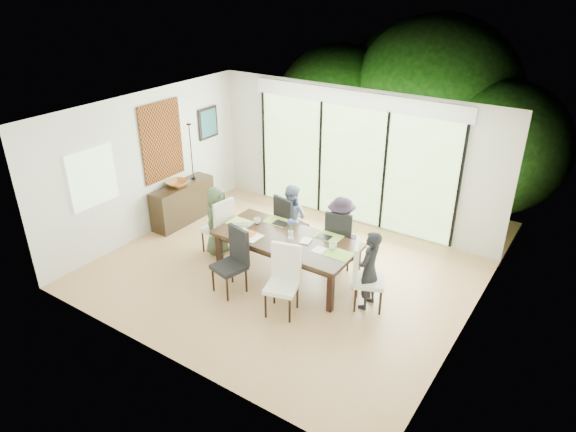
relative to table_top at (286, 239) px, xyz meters
The scene contains 62 objects.
floor 0.72m from the table_top, 168.94° to the right, with size 6.00×5.00×0.01m, color #96653C.
ceiling 2.00m from the table_top, 168.94° to the right, with size 6.00×5.00×0.01m, color white.
wall_back 2.57m from the table_top, 92.76° to the left, with size 6.00×0.02×2.70m, color beige.
wall_front 2.62m from the table_top, 92.71° to the right, with size 6.00×0.02×2.70m, color silver.
wall_left 3.20m from the table_top, behind, with size 0.02×5.00×2.70m, color beige.
wall_right 2.96m from the table_top, ahead, with size 0.02×5.00×2.70m, color white.
glass_doors 2.50m from the table_top, 92.80° to the left, with size 4.20×0.02×2.30m, color #598C3F.
blinds_header 3.03m from the table_top, 92.82° to the left, with size 4.40×0.06×0.28m, color white.
mullion_a 3.33m from the table_top, 132.34° to the left, with size 0.05×0.04×2.30m, color black.
mullion_b 2.62m from the table_top, 108.60° to the left, with size 0.05×0.04×2.30m, color black.
mullion_c 2.55m from the table_top, 76.61° to the left, with size 0.05×0.04×2.30m, color black.
mullion_d 3.18m from the table_top, 50.90° to the left, with size 0.05×0.04×2.30m, color black.
side_window 3.42m from the table_top, 158.40° to the right, with size 0.02×0.90×1.00m, color #8CAD7F.
deck 3.46m from the table_top, 92.03° to the left, with size 6.00×1.80×0.10m, color brown.
rail_top 4.18m from the table_top, 91.64° to the left, with size 6.00×0.08×0.06m, color #4F2F21.
foliage_left 5.57m from the table_top, 110.35° to the left, with size 3.20×3.20×3.20m, color #14380F.
foliage_mid 5.89m from the table_top, 87.22° to the left, with size 4.00×4.00×4.00m, color #14380F.
foliage_right 5.42m from the table_top, 67.32° to the left, with size 2.80×2.80×2.80m, color #14380F.
foliage_far 6.58m from the table_top, 96.34° to the left, with size 3.60×3.60×3.60m, color #14380F.
table_top is the anchor object (origin of this frame).
table_apron 0.09m from the table_top, 90.00° to the right, with size 2.16×0.88×0.10m, color black.
table_leg_fl 1.22m from the table_top, 158.29° to the right, with size 0.09×0.09×0.68m, color black.
table_leg_fr 1.22m from the table_top, 21.71° to the right, with size 0.09×0.09×0.68m, color black.
table_leg_bl 1.22m from the table_top, 158.29° to the left, with size 0.09×0.09×0.68m, color black.
table_leg_br 1.22m from the table_top, 21.71° to the left, with size 0.09×0.09×0.68m, color black.
chair_left_end 1.51m from the table_top, behind, with size 0.45×0.45×1.08m, color silver, non-canonical shape.
chair_right_end 1.51m from the table_top, ahead, with size 0.45×0.45×1.08m, color white, non-canonical shape.
chair_far_left 0.98m from the table_top, 117.90° to the left, with size 0.45×0.45×1.08m, color black, non-canonical shape.
chair_far_right 1.03m from the table_top, 57.09° to the left, with size 0.45×0.45×1.08m, color black, non-canonical shape.
chair_near_left 1.02m from the table_top, 119.89° to the right, with size 0.45×0.45×1.08m, color black, non-canonical shape.
chair_near_right 1.02m from the table_top, 60.11° to the right, with size 0.45×0.45×1.08m, color white, non-canonical shape.
person_left_end 1.48m from the table_top, behind, with size 0.59×0.37×1.27m, color #3E4E34.
person_right_end 1.48m from the table_top, ahead, with size 0.59×0.37×1.27m, color black.
person_far_left 0.95m from the table_top, 118.47° to the left, with size 0.59×0.37×1.27m, color #7487A8.
person_far_right 1.00m from the table_top, 56.47° to the left, with size 0.59×0.37×1.27m, color #291E2E.
placemat_left 0.95m from the table_top, behind, with size 0.43×0.31×0.01m, color #8EB540.
placemat_right 0.95m from the table_top, ahead, with size 0.43×0.31×0.01m, color #7AA63B.
placemat_far_l 0.60m from the table_top, 138.37° to the left, with size 0.43×0.31×0.01m, color #96B841.
placemat_far_r 0.68m from the table_top, 36.03° to the left, with size 0.43×0.31×0.01m, color #86B741.
placemat_paper 0.63m from the table_top, 151.39° to the right, with size 0.43×0.31×0.01m, color white.
tablet_far_l 0.50m from the table_top, 135.00° to the left, with size 0.26×0.18×0.01m, color black.
tablet_far_r 0.61m from the table_top, 34.99° to the left, with size 0.24×0.17×0.01m, color black.
papers 0.70m from the table_top, ahead, with size 0.29×0.22×0.00m, color white.
platter_base 0.63m from the table_top, 151.39° to the right, with size 0.26×0.26×0.02m, color white.
platter_snacks 0.63m from the table_top, 151.39° to the right, with size 0.20×0.20×0.01m, color #C35317.
vase 0.11m from the table_top, 45.00° to the left, with size 0.08×0.08×0.12m, color silver.
hyacinth_stems 0.22m from the table_top, 45.00° to the left, with size 0.04×0.04×0.16m, color #337226.
hyacinth_blooms 0.31m from the table_top, 45.00° to the left, with size 0.11×0.11×0.11m, color #4449AB.
laptop 0.86m from the table_top, behind, with size 0.32×0.21×0.03m, color silver.
cup_a 0.72m from the table_top, 167.91° to the left, with size 0.12×0.12×0.09m, color white.
cup_b 0.20m from the table_top, 33.69° to the right, with size 0.10×0.10×0.09m, color white.
cup_c 0.81m from the table_top, ahead, with size 0.12×0.12×0.09m, color white.
book 0.26m from the table_top, 11.31° to the left, with size 0.16×0.22×0.02m, color white.
sideboard 2.95m from the table_top, 169.03° to the left, with size 0.40×1.43×0.80m, color black.
bowl 2.92m from the table_top, behind, with size 0.43×0.43×0.10m, color brown.
candlestick_base 3.02m from the table_top, 162.49° to the left, with size 0.09×0.09×0.04m, color black.
candlestick_shaft 3.10m from the table_top, 162.49° to the left, with size 0.02×0.02×1.12m, color black.
candlestick_pan 3.26m from the table_top, 162.49° to the left, with size 0.09×0.09×0.03m, color black.
candle 3.28m from the table_top, 162.49° to the left, with size 0.03×0.03×0.09m, color silver.
tapestry 3.27m from the table_top, behind, with size 0.02×1.00×1.50m, color brown.
art_frame 3.67m from the table_top, 151.52° to the left, with size 0.03×0.55×0.65m, color black.
art_canvas 3.65m from the table_top, 151.36° to the left, with size 0.01×0.45×0.55m, color #17454C.
Camera 1 is at (4.19, -6.02, 4.71)m, focal length 32.00 mm.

